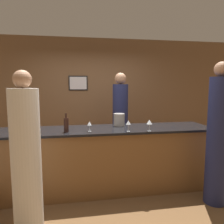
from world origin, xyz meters
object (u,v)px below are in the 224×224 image
Objects in this scene: bartender at (120,124)px; wine_bottle_0 at (66,125)px; ice_bucket at (119,120)px; guest_0 at (26,157)px; guest_1 at (218,138)px.

bartender is 1.50m from wine_bottle_0.
guest_0 is at bearing -142.48° from ice_bucket.
bartender reaches higher than guest_0.
guest_1 reaches higher than wine_bottle_0.
guest_1 is 7.27× the size of wine_bottle_0.
ice_bucket is at bearing 76.41° from bartender.
guest_1 is 1.53m from ice_bucket.
ice_bucket is (1.31, 1.01, 0.25)m from guest_0.
guest_0 is 0.81m from wine_bottle_0.
bartender is 1.91m from guest_1.
guest_0 is at bearing -124.93° from wine_bottle_0.
ice_bucket is (-0.17, -0.68, 0.20)m from bartender.
bartender is 0.73m from ice_bucket.
wine_bottle_0 is at bearing 55.07° from guest_0.
bartender is at bearing 76.41° from ice_bucket.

